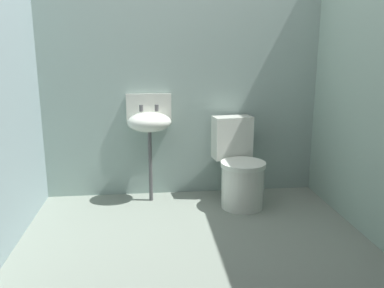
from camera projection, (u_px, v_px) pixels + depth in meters
name	position (u px, v px, depth m)	size (l,w,h in m)	color
ground_plane	(196.00, 252.00, 2.88)	(3.01, 2.71, 0.08)	gray
wall_back	(182.00, 76.00, 3.77)	(3.01, 0.10, 2.29)	#8EA59D
wall_right	(383.00, 85.00, 2.85)	(0.10, 2.51, 2.29)	#8EAA9C
toilet_near_wall	(239.00, 170.00, 3.63)	(0.46, 0.64, 0.78)	silver
sink	(149.00, 121.00, 3.62)	(0.42, 0.35, 0.99)	#515154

